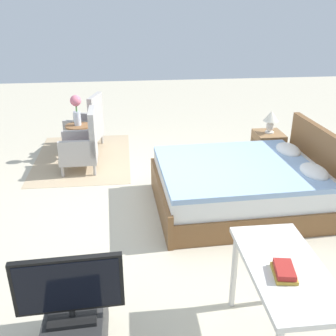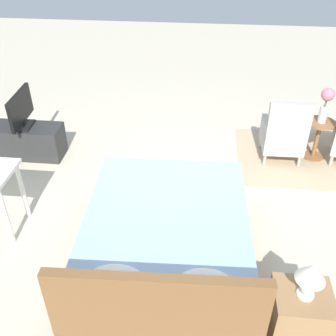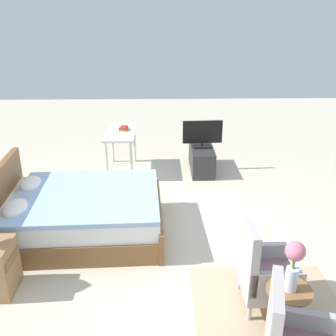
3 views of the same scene
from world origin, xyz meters
name	(u,v)px [view 3 (image 3 of 3)]	position (x,y,z in m)	size (l,w,h in m)	color
ground_plane	(162,230)	(0.00, 0.00, 0.00)	(16.00, 16.00, 0.00)	beige
bed	(79,214)	(-0.05, 1.09, 0.30)	(1.66, 2.12, 0.96)	brown
armchair_by_window_right	(264,272)	(-1.42, -0.99, 0.38)	(0.55, 0.55, 0.92)	#ADA8A3
side_table	(287,308)	(-1.89, -1.08, 0.35)	(0.40, 0.40, 0.56)	#936038
flower_vase	(294,261)	(-1.89, -1.08, 0.85)	(0.17, 0.17, 0.48)	silver
tv_stand	(202,159)	(2.07, -0.74, 0.23)	(0.96, 0.40, 0.45)	#2D2D2D
tv_flatscreen	(202,134)	(2.08, -0.74, 0.70)	(0.22, 0.71, 0.49)	black
vanity_desk	(121,138)	(2.07, 0.72, 0.64)	(1.04, 0.52, 0.75)	silver
book_stack	(124,128)	(2.15, 0.67, 0.78)	(0.23, 0.17, 0.06)	#B79333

